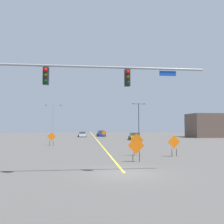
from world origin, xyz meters
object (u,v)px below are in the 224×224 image
object	(u,v)px
construction_sign_left_lane	(174,143)
construction_sign_right_shoulder	(104,133)
construction_sign_median_near	(136,146)
traffic_signal_assembly	(49,85)
construction_sign_left_shoulder	(52,137)
street_lamp_mid_left	(139,117)
car_blue_approaching	(101,134)
street_lamp_far_right	(53,117)
car_white_mid	(82,134)
construction_sign_median_far	(137,141)
car_yellow_near	(135,136)

from	to	relation	value
construction_sign_left_lane	construction_sign_right_shoulder	bearing A→B (deg)	96.93
construction_sign_median_near	construction_sign_left_lane	bearing A→B (deg)	32.88
traffic_signal_assembly	construction_sign_left_shoulder	size ratio (longest dim) A/B	7.76
street_lamp_mid_left	traffic_signal_assembly	bearing A→B (deg)	-109.77
construction_sign_left_lane	construction_sign_median_near	xyz separation A→B (m)	(-4.26, -2.75, -0.04)
traffic_signal_assembly	car_blue_approaching	world-z (taller)	traffic_signal_assembly
street_lamp_far_right	construction_sign_median_near	distance (m)	49.33
construction_sign_right_shoulder	car_white_mid	bearing A→B (deg)	128.25
traffic_signal_assembly	street_lamp_far_right	xyz separation A→B (m)	(-6.46, 51.78, -0.23)
traffic_signal_assembly	construction_sign_left_lane	bearing A→B (deg)	33.68
construction_sign_left_lane	construction_sign_median_far	size ratio (longest dim) A/B	0.94
traffic_signal_assembly	street_lamp_far_right	distance (m)	52.18
traffic_signal_assembly	car_yellow_near	distance (m)	34.94
street_lamp_mid_left	construction_sign_median_far	size ratio (longest dim) A/B	3.93
car_blue_approaching	car_white_mid	world-z (taller)	car_blue_approaching
car_white_mid	street_lamp_mid_left	bearing A→B (deg)	-9.92
construction_sign_right_shoulder	construction_sign_median_far	distance (m)	31.60
traffic_signal_assembly	street_lamp_far_right	size ratio (longest dim) A/B	1.76
street_lamp_mid_left	car_yellow_near	xyz separation A→B (m)	(-3.49, -11.21, -4.28)
street_lamp_far_right	construction_sign_left_shoulder	distance (m)	31.95
construction_sign_left_shoulder	car_blue_approaching	world-z (taller)	construction_sign_left_shoulder
traffic_signal_assembly	car_white_mid	world-z (taller)	traffic_signal_assembly
construction_sign_left_shoulder	construction_sign_median_near	xyz separation A→B (m)	(8.86, -16.02, 0.00)
construction_sign_left_lane	car_yellow_near	xyz separation A→B (m)	(1.61, 25.37, -0.57)
street_lamp_mid_left	construction_sign_left_shoulder	size ratio (longest dim) A/B	4.35
construction_sign_median_far	construction_sign_right_shoulder	bearing A→B (deg)	91.11
construction_sign_left_lane	car_yellow_near	distance (m)	25.43
street_lamp_mid_left	construction_sign_right_shoulder	world-z (taller)	street_lamp_mid_left
street_lamp_mid_left	car_yellow_near	world-z (taller)	street_lamp_mid_left
construction_sign_left_lane	car_white_mid	xyz separation A→B (m)	(-9.01, 39.05, -0.65)
construction_sign_left_shoulder	construction_sign_right_shoulder	bearing A→B (deg)	64.72
construction_sign_left_shoulder	construction_sign_right_shoulder	distance (m)	21.43
car_white_mid	construction_sign_right_shoulder	bearing A→B (deg)	-51.75
construction_sign_left_lane	car_yellow_near	bearing A→B (deg)	86.36
construction_sign_left_shoulder	construction_sign_median_far	size ratio (longest dim) A/B	0.90
street_lamp_mid_left	street_lamp_far_right	xyz separation A→B (m)	(-22.14, 8.15, 0.16)
construction_sign_left_shoulder	car_white_mid	world-z (taller)	construction_sign_left_shoulder
construction_sign_right_shoulder	car_white_mid	world-z (taller)	construction_sign_right_shoulder
street_lamp_far_right	car_white_mid	distance (m)	10.82
construction_sign_median_near	car_blue_approaching	xyz separation A→B (m)	(0.24, 44.18, -0.53)
street_lamp_far_right	car_blue_approaching	bearing A→B (deg)	-14.22
construction_sign_left_lane	construction_sign_median_far	bearing A→B (deg)	162.47
street_lamp_mid_left	car_blue_approaching	bearing A→B (deg)	151.98
construction_sign_left_shoulder	car_white_mid	xyz separation A→B (m)	(4.11, 25.78, -0.60)
traffic_signal_assembly	construction_sign_median_near	bearing A→B (deg)	34.21
traffic_signal_assembly	construction_sign_median_far	world-z (taller)	traffic_signal_assembly
construction_sign_median_near	construction_sign_median_far	bearing A→B (deg)	76.69
traffic_signal_assembly	car_white_mid	xyz separation A→B (m)	(1.56, 46.09, -4.74)
traffic_signal_assembly	construction_sign_right_shoulder	size ratio (longest dim) A/B	8.18
street_lamp_mid_left	construction_sign_right_shoulder	size ratio (longest dim) A/B	4.58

